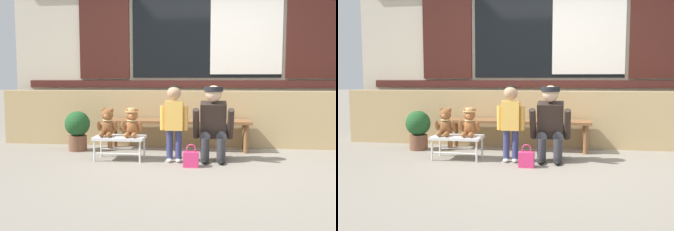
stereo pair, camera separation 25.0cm
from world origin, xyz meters
TOP-DOWN VIEW (x-y plane):
  - ground_plane at (0.00, 0.00)m, footprint 60.00×60.00m
  - brick_low_wall at (0.00, 1.43)m, footprint 6.38×0.25m
  - shop_facade at (0.00, 1.94)m, footprint 6.51×0.26m
  - wooden_bench_long at (-0.39, 1.06)m, footprint 2.10×0.40m
  - small_display_bench at (-1.06, 0.32)m, footprint 0.64×0.36m
  - teddy_bear_plain at (-1.22, 0.32)m, footprint 0.28×0.26m
  - teddy_bear_with_hat at (-0.90, 0.32)m, footprint 0.28×0.27m
  - child_standing at (-0.36, 0.27)m, footprint 0.35×0.18m
  - adult_crouching at (0.13, 0.38)m, footprint 0.50×0.49m
  - handbag_on_ground at (-0.13, 0.02)m, footprint 0.18×0.11m
  - potted_plant at (-1.81, 0.84)m, footprint 0.36×0.36m

SIDE VIEW (x-z plane):
  - ground_plane at x=0.00m, z-range 0.00..0.00m
  - handbag_on_ground at x=-0.13m, z-range -0.04..0.23m
  - small_display_bench at x=-1.06m, z-range 0.12..0.42m
  - potted_plant at x=-1.81m, z-range 0.04..0.61m
  - wooden_bench_long at x=-0.39m, z-range 0.15..0.59m
  - brick_low_wall at x=0.00m, z-range 0.00..0.85m
  - teddy_bear_plain at x=-1.22m, z-range 0.28..0.65m
  - teddy_bear_with_hat at x=-0.90m, z-range 0.29..0.65m
  - adult_crouching at x=0.13m, z-range 0.01..0.96m
  - child_standing at x=-0.36m, z-range 0.11..1.07m
  - shop_facade at x=0.00m, z-range 0.01..3.54m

